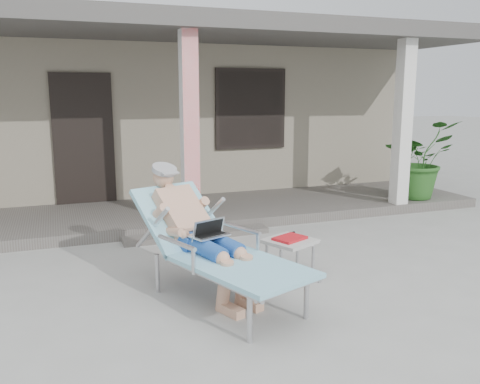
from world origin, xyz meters
name	(u,v)px	position (x,y,z in m)	size (l,w,h in m)	color
ground	(245,285)	(0.00, 0.00, 0.00)	(60.00, 60.00, 0.00)	#9E9E99
house	(139,105)	(0.00, 6.50, 1.67)	(10.40, 5.40, 3.30)	gray
porch_deck	(178,213)	(0.00, 3.00, 0.07)	(10.00, 2.00, 0.15)	#605B56
porch_overhang	(174,33)	(0.00, 2.95, 2.79)	(10.00, 2.30, 2.85)	silver
porch_step	(197,235)	(0.00, 1.85, 0.04)	(2.00, 0.30, 0.07)	#605B56
lounger	(206,214)	(-0.44, -0.11, 0.81)	(1.40, 2.09, 1.32)	#B7B7BC
side_table	(290,243)	(0.56, 0.12, 0.35)	(0.62, 0.62, 0.42)	#B1B1AC
potted_palm	(418,159)	(4.08, 2.45, 0.82)	(1.20, 1.04, 1.33)	#26591E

